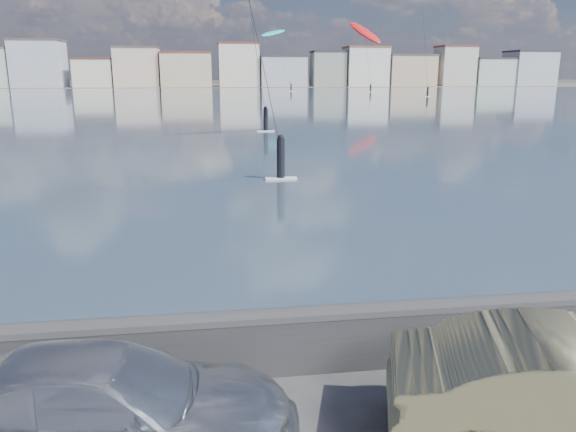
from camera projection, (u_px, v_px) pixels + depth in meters
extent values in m
cube|color=#384968|center=(207.00, 101.00, 93.89)|extent=(500.00, 177.00, 0.00)
cube|color=#4C473D|center=(206.00, 86.00, 197.91)|extent=(500.00, 60.00, 0.00)
cube|color=#28282B|center=(236.00, 349.00, 8.65)|extent=(400.00, 0.35, 0.90)
cylinder|color=#28282B|center=(235.00, 322.00, 8.54)|extent=(400.00, 0.36, 0.36)
cube|color=#B2B7C6|center=(39.00, 65.00, 175.59)|extent=(15.00, 12.00, 14.00)
cube|color=#4C423D|center=(36.00, 40.00, 173.78)|extent=(15.30, 12.24, 0.60)
cube|color=silver|center=(94.00, 74.00, 178.57)|extent=(12.00, 10.00, 8.50)
cube|color=#562D23|center=(93.00, 59.00, 177.44)|extent=(12.24, 10.20, 0.60)
cube|color=beige|center=(137.00, 68.00, 180.01)|extent=(14.00, 11.00, 12.00)
cube|color=#4C423D|center=(136.00, 48.00, 178.45)|extent=(14.28, 11.22, 0.60)
cube|color=beige|center=(186.00, 70.00, 182.35)|extent=(16.00, 13.00, 10.50)
cube|color=brown|center=(186.00, 53.00, 180.97)|extent=(16.32, 13.26, 0.60)
cube|color=silver|center=(239.00, 66.00, 184.34)|extent=(13.00, 10.00, 13.50)
cube|color=brown|center=(238.00, 43.00, 182.59)|extent=(13.26, 10.20, 0.60)
cube|color=#B2B7C6|center=(282.00, 72.00, 186.86)|extent=(15.00, 12.00, 9.50)
cube|color=#383330|center=(282.00, 56.00, 185.60)|extent=(15.30, 12.24, 0.60)
cube|color=gray|center=(328.00, 70.00, 188.83)|extent=(11.00, 9.00, 11.00)
cube|color=#2D2D33|center=(328.00, 52.00, 187.39)|extent=(11.22, 9.18, 0.60)
cube|color=white|center=(365.00, 67.00, 190.45)|extent=(14.00, 11.00, 12.50)
cube|color=brown|center=(366.00, 47.00, 188.82)|extent=(14.28, 11.22, 0.60)
cube|color=#CCB293|center=(409.00, 71.00, 192.91)|extent=(16.00, 12.00, 10.00)
cube|color=#4C423D|center=(410.00, 55.00, 191.60)|extent=(16.32, 12.24, 0.60)
cube|color=beige|center=(455.00, 67.00, 194.83)|extent=(12.00, 10.00, 13.00)
cube|color=brown|center=(456.00, 46.00, 193.15)|extent=(12.24, 10.20, 0.60)
cube|color=#B7C6BC|center=(491.00, 73.00, 197.21)|extent=(14.00, 11.00, 9.00)
cube|color=#383330|center=(492.00, 59.00, 196.02)|extent=(14.28, 11.22, 0.60)
cube|color=#B2B7C6|center=(529.00, 69.00, 198.91)|extent=(15.00, 12.00, 11.50)
cube|color=#2D2D33|center=(531.00, 51.00, 197.41)|extent=(15.30, 12.24, 0.60)
imported|color=silver|center=(107.00, 407.00, 6.75)|extent=(4.83, 2.36, 1.35)
cube|color=white|center=(427.00, 96.00, 109.50)|extent=(1.40, 0.42, 0.08)
cylinder|color=black|center=(428.00, 92.00, 109.27)|extent=(0.36, 0.36, 1.70)
sphere|color=black|center=(428.00, 87.00, 109.05)|extent=(0.28, 0.28, 0.28)
cylinder|color=black|center=(422.00, 4.00, 108.61)|extent=(1.38, 7.37, 32.21)
ellipsoid|color=red|center=(365.00, 33.00, 142.54)|extent=(8.73, 8.24, 7.36)
cube|color=white|center=(370.00, 92.00, 134.91)|extent=(1.40, 0.42, 0.08)
cylinder|color=black|center=(371.00, 88.00, 134.68)|extent=(0.36, 0.36, 1.70)
sphere|color=black|center=(371.00, 84.00, 134.46)|extent=(0.28, 0.28, 0.28)
cylinder|color=black|center=(368.00, 59.00, 138.57)|extent=(1.45, 11.50, 13.12)
ellipsoid|color=#19BFBF|center=(273.00, 33.00, 143.99)|extent=(8.19, 6.88, 3.22)
cube|color=white|center=(291.00, 91.00, 140.66)|extent=(1.40, 0.42, 0.08)
cylinder|color=black|center=(291.00, 87.00, 140.44)|extent=(0.36, 0.36, 1.70)
sphere|color=black|center=(291.00, 84.00, 140.21)|extent=(0.28, 0.28, 0.28)
cylinder|color=black|center=(282.00, 59.00, 142.17)|extent=(3.60, 7.75, 13.12)
cube|color=white|center=(266.00, 131.00, 44.85)|extent=(1.40, 0.42, 0.08)
cylinder|color=black|center=(266.00, 120.00, 44.62)|extent=(0.36, 0.36, 1.70)
sphere|color=black|center=(266.00, 108.00, 44.40)|extent=(0.28, 0.28, 0.28)
cube|color=white|center=(281.00, 178.00, 24.76)|extent=(1.40, 0.42, 0.08)
cylinder|color=black|center=(281.00, 158.00, 24.53)|extent=(0.36, 0.36, 1.70)
sphere|color=black|center=(281.00, 138.00, 24.31)|extent=(0.28, 0.28, 0.28)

